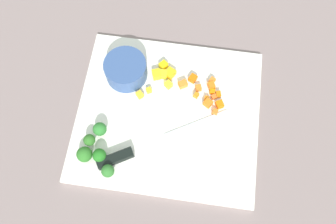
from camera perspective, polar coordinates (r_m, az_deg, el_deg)
ground_plane at (r=0.79m, az=0.00°, el=-0.57°), size 4.00×4.00×0.00m
cutting_board at (r=0.78m, az=0.00°, el=-0.42°), size 0.40×0.37×0.01m
prep_bowl at (r=0.80m, az=-6.94°, el=6.92°), size 0.10×0.10×0.05m
chef_knife at (r=0.75m, az=-4.61°, el=-6.08°), size 0.28×0.18×0.02m
carrot_dice_0 at (r=0.80m, az=8.25°, el=2.91°), size 0.01×0.01×0.01m
carrot_dice_1 at (r=0.79m, az=8.46°, el=1.23°), size 0.02×0.02×0.01m
carrot_dice_2 at (r=0.81m, az=4.10°, el=5.53°), size 0.02×0.02×0.01m
carrot_dice_3 at (r=0.81m, az=7.25°, el=5.14°), size 0.02×0.02×0.01m
carrot_dice_4 at (r=0.78m, az=7.73°, el=0.04°), size 0.01×0.01×0.01m
carrot_dice_5 at (r=0.79m, az=6.34°, el=2.17°), size 0.01×0.01×0.01m
carrot_dice_6 at (r=0.80m, az=7.29°, el=3.36°), size 0.01×0.01×0.01m
carrot_dice_7 at (r=0.80m, az=5.01°, el=3.96°), size 0.02×0.02×0.01m
carrot_dice_8 at (r=0.79m, az=7.54°, el=2.50°), size 0.01×0.01×0.01m
carrot_dice_9 at (r=0.78m, az=6.58°, el=1.46°), size 0.02×0.02×0.01m
carrot_dice_10 at (r=0.79m, az=4.65°, el=2.77°), size 0.01×0.01×0.01m
carrot_dice_11 at (r=0.80m, az=2.45°, el=4.58°), size 0.02×0.02×0.01m
carrot_dice_12 at (r=0.80m, az=7.11°, el=4.32°), size 0.02×0.02×0.01m
pepper_dice_0 at (r=0.79m, az=-3.16°, el=3.58°), size 0.02×0.02×0.01m
pepper_dice_1 at (r=0.80m, az=0.07°, el=4.51°), size 0.02×0.02×0.02m
pepper_dice_2 at (r=0.79m, az=-4.66°, el=2.85°), size 0.02×0.02×0.01m
pepper_dice_3 at (r=0.81m, az=-0.90°, el=6.24°), size 0.02×0.02×0.02m
pepper_dice_4 at (r=0.81m, az=0.34°, el=6.38°), size 0.03×0.03×0.02m
pepper_dice_5 at (r=0.81m, az=-1.93°, el=6.19°), size 0.02×0.03×0.02m
pepper_dice_6 at (r=0.82m, az=-0.76°, el=7.68°), size 0.02×0.02×0.02m
broccoli_floret_0 at (r=0.74m, az=-11.19°, el=-7.00°), size 0.03×0.03×0.03m
broccoli_floret_1 at (r=0.75m, az=-12.78°, el=-4.52°), size 0.03×0.03×0.03m
broccoli_floret_2 at (r=0.76m, az=-11.14°, el=-2.78°), size 0.03×0.03×0.03m
broccoli_floret_3 at (r=0.73m, az=-9.85°, el=-9.52°), size 0.03×0.03×0.03m
broccoli_floret_4 at (r=0.75m, az=-13.56°, el=-6.78°), size 0.03×0.03×0.03m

